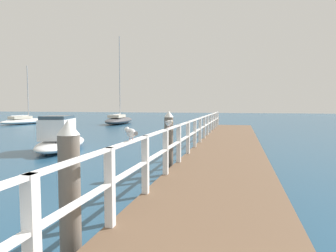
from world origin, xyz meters
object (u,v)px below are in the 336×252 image
at_px(dock_piling_far, 169,143).
at_px(boat_0, 26,121).
at_px(seagull_foreground, 131,132).
at_px(seagull_background, 169,123).
at_px(dock_piling_near, 70,196).
at_px(boat_5, 60,139).
at_px(boat_3, 119,120).

bearing_deg(dock_piling_far, boat_0, 136.78).
xyz_separation_m(seagull_foreground, seagull_background, (0.01, 2.71, 0.00)).
xyz_separation_m(dock_piling_near, boat_5, (-6.29, 9.36, -0.46)).
relative_size(dock_piling_near, dock_piling_far, 1.00).
height_order(boat_0, boat_3, boat_3).
distance_m(dock_piling_far, boat_3, 25.54).
relative_size(dock_piling_near, seagull_background, 4.79).
relative_size(dock_piling_far, seagull_background, 4.79).
relative_size(boat_0, boat_3, 0.69).
distance_m(dock_piling_near, dock_piling_far, 5.61).
height_order(boat_3, boat_5, boat_3).
bearing_deg(dock_piling_near, seagull_background, 84.49).
distance_m(dock_piling_far, boat_0, 29.39).
distance_m(seagull_foreground, boat_3, 29.66).
bearing_deg(boat_0, seagull_foreground, -37.86).
bearing_deg(seagull_background, boat_0, -78.72).
xyz_separation_m(seagull_background, boat_0, (-21.80, 21.74, -1.37)).
bearing_deg(boat_5, dock_piling_far, 132.56).
distance_m(seagull_background, boat_0, 30.82).
bearing_deg(seagull_foreground, seagull_background, 46.95).
bearing_deg(boat_0, dock_piling_far, -32.78).
bearing_deg(dock_piling_far, seagull_foreground, -85.06).
distance_m(boat_0, boat_5, 22.29).
xyz_separation_m(dock_piling_far, boat_3, (-11.28, 22.91, -0.56)).
relative_size(boat_3, boat_5, 1.81).
xyz_separation_m(dock_piling_near, seagull_background, (0.38, 3.99, 0.72)).
height_order(dock_piling_far, boat_3, boat_3).
bearing_deg(dock_piling_far, seagull_background, -76.67).
height_order(dock_piling_far, boat_0, boat_0).
bearing_deg(boat_0, boat_5, -36.83).
height_order(dock_piling_near, boat_5, dock_piling_near).
height_order(seagull_foreground, boat_3, boat_3).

